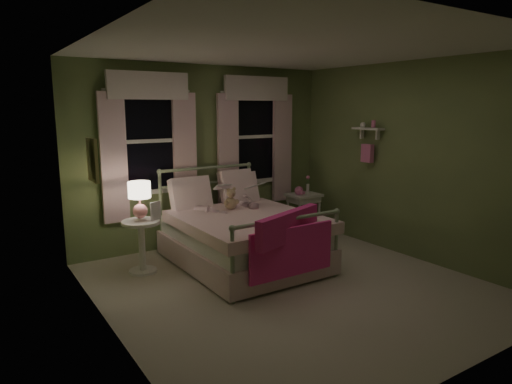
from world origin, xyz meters
TOP-DOWN VIEW (x-y plane):
  - room_shell at (0.00, 0.00)m, footprint 4.20×4.20m
  - bed at (-0.08, 0.93)m, footprint 1.58×2.04m
  - pink_throw at (-0.08, -0.09)m, footprint 1.10×0.48m
  - child_left at (-0.36, 1.36)m, footprint 0.30×0.25m
  - child_right at (0.20, 1.36)m, footprint 0.33×0.26m
  - book_left at (-0.36, 1.11)m, footprint 0.23×0.17m
  - book_right at (0.20, 1.11)m, footprint 0.23×0.19m
  - teddy_bear at (-0.08, 1.20)m, footprint 0.22×0.18m
  - nightstand_left at (-1.26, 1.34)m, footprint 0.46×0.46m
  - table_lamp at (-1.26, 1.34)m, footprint 0.27×0.27m
  - book_nightstand at (-1.16, 1.26)m, footprint 0.24×0.27m
  - nightstand_right at (1.49, 1.62)m, footprint 0.50×0.40m
  - pink_toy at (1.39, 1.62)m, footprint 0.14×0.20m
  - bud_vase at (1.61, 1.67)m, footprint 0.06×0.06m
  - window_left at (-0.85, 2.03)m, footprint 1.34×0.13m
  - window_right at (0.85, 2.03)m, footprint 1.34×0.13m
  - wall_shelf at (1.90, 0.70)m, footprint 0.15×0.50m
  - framed_picture at (-1.95, 0.60)m, footprint 0.03×0.32m

SIDE VIEW (x-z plane):
  - bed at x=-0.08m, z-range -0.22..0.97m
  - nightstand_left at x=-1.26m, z-range 0.09..0.74m
  - nightstand_right at x=1.49m, z-range 0.23..0.87m
  - pink_throw at x=-0.08m, z-range 0.26..0.96m
  - book_nightstand at x=-1.16m, z-range 0.65..0.67m
  - pink_toy at x=1.39m, z-range 0.64..0.78m
  - bud_vase at x=1.61m, z-range 0.65..0.93m
  - teddy_bear at x=-0.08m, z-range 0.64..0.94m
  - child_right at x=0.20m, z-range 0.57..1.24m
  - book_right at x=0.20m, z-range 0.79..1.05m
  - child_left at x=-0.36m, z-range 0.57..1.28m
  - table_lamp at x=-1.26m, z-range 0.73..1.18m
  - book_left at x=-0.36m, z-range 0.83..1.09m
  - room_shell at x=0.00m, z-range -0.80..3.40m
  - framed_picture at x=-1.95m, z-range 1.29..1.71m
  - wall_shelf at x=1.90m, z-range 1.22..1.82m
  - window_left at x=-0.85m, z-range 0.64..2.60m
  - window_right at x=0.85m, z-range 0.64..2.60m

